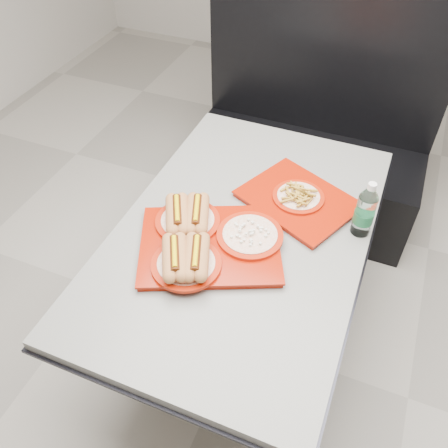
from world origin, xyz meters
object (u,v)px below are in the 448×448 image
at_px(booth_bench, 308,147).
at_px(water_bottle, 365,212).
at_px(diner_table, 242,259).
at_px(tray_near, 204,240).
at_px(tray_far, 298,198).

xyz_separation_m(booth_bench, water_bottle, (0.41, -0.94, 0.45)).
height_order(diner_table, booth_bench, booth_bench).
height_order(tray_near, tray_far, tray_near).
xyz_separation_m(booth_bench, tray_near, (-0.10, -1.23, 0.39)).
height_order(booth_bench, tray_near, booth_bench).
relative_size(diner_table, tray_near, 2.33).
height_order(tray_near, water_bottle, water_bottle).
xyz_separation_m(tray_near, water_bottle, (0.50, 0.29, 0.06)).
xyz_separation_m(diner_table, booth_bench, (0.00, 1.09, -0.18)).
distance_m(booth_bench, tray_far, 0.96).
xyz_separation_m(diner_table, tray_far, (0.15, 0.23, 0.19)).
relative_size(diner_table, tray_far, 2.75).
relative_size(booth_bench, tray_near, 2.22).
xyz_separation_m(booth_bench, tray_far, (0.15, -0.87, 0.37)).
bearing_deg(tray_far, tray_near, -124.17).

